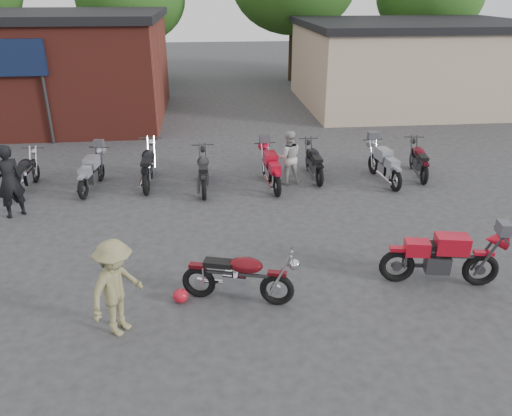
{
  "coord_description": "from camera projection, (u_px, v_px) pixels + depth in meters",
  "views": [
    {
      "loc": [
        -1.23,
        -8.12,
        5.21
      ],
      "look_at": [
        -0.23,
        1.46,
        0.9
      ],
      "focal_mm": 35.0,
      "sensor_mm": 36.0,
      "label": 1
    }
  ],
  "objects": [
    {
      "name": "tree_3",
      "position": [
        428.0,
        12.0,
        29.17
      ],
      "size": [
        6.08,
        6.08,
        7.6
      ],
      "primitive_type": null,
      "color": "#224612",
      "rests_on": "ground"
    },
    {
      "name": "row_bike_6",
      "position": [
        384.0,
        163.0,
        14.25
      ],
      "size": [
        0.86,
        2.03,
        1.14
      ],
      "primitive_type": null,
      "rotation": [
        0.0,
        0.0,
        1.68
      ],
      "color": "gray",
      "rests_on": "ground"
    },
    {
      "name": "helmet",
      "position": [
        181.0,
        296.0,
        8.93
      ],
      "size": [
        0.36,
        0.36,
        0.26
      ],
      "primitive_type": "ellipsoid",
      "rotation": [
        0.0,
        0.0,
        -0.39
      ],
      "color": "#B11221",
      "rests_on": "ground"
    },
    {
      "name": "row_bike_0",
      "position": [
        25.0,
        172.0,
        13.63
      ],
      "size": [
        0.7,
        1.92,
        1.1
      ],
      "primitive_type": null,
      "rotation": [
        0.0,
        0.0,
        1.53
      ],
      "color": "black",
      "rests_on": "ground"
    },
    {
      "name": "row_bike_3",
      "position": [
        203.0,
        170.0,
        13.71
      ],
      "size": [
        0.66,
        1.98,
        1.15
      ],
      "primitive_type": null,
      "rotation": [
        0.0,
        0.0,
        1.57
      ],
      "color": "black",
      "rests_on": "ground"
    },
    {
      "name": "vintage_motorcycle",
      "position": [
        239.0,
        274.0,
        8.78
      ],
      "size": [
        2.07,
        1.16,
        1.14
      ],
      "primitive_type": null,
      "rotation": [
        0.0,
        0.0,
        -0.27
      ],
      "color": "#590B11",
      "rests_on": "ground"
    },
    {
      "name": "row_bike_5",
      "position": [
        314.0,
        160.0,
        14.56
      ],
      "size": [
        0.66,
        1.88,
        1.09
      ],
      "primitive_type": null,
      "rotation": [
        0.0,
        0.0,
        1.59
      ],
      "color": "black",
      "rests_on": "ground"
    },
    {
      "name": "row_bike_2",
      "position": [
        148.0,
        164.0,
        14.05
      ],
      "size": [
        0.73,
        2.13,
        1.23
      ],
      "primitive_type": null,
      "rotation": [
        0.0,
        0.0,
        1.56
      ],
      "color": "black",
      "rests_on": "ground"
    },
    {
      "name": "tree_2",
      "position": [
        293.0,
        1.0,
        28.18
      ],
      "size": [
        7.04,
        7.04,
        8.8
      ],
      "primitive_type": null,
      "color": "#224612",
      "rests_on": "ground"
    },
    {
      "name": "row_bike_4",
      "position": [
        271.0,
        167.0,
        13.9
      ],
      "size": [
        0.82,
        2.03,
        1.15
      ],
      "primitive_type": null,
      "rotation": [
        0.0,
        0.0,
        1.66
      ],
      "color": "red",
      "rests_on": "ground"
    },
    {
      "name": "sportbike",
      "position": [
        443.0,
        255.0,
        9.29
      ],
      "size": [
        2.21,
        1.09,
        1.23
      ],
      "primitive_type": null,
      "rotation": [
        0.0,
        0.0,
        -0.19
      ],
      "color": "red",
      "rests_on": "ground"
    },
    {
      "name": "row_bike_7",
      "position": [
        419.0,
        159.0,
        14.7
      ],
      "size": [
        0.9,
        1.94,
        1.08
      ],
      "primitive_type": null,
      "rotation": [
        0.0,
        0.0,
        1.41
      ],
      "color": "#490913",
      "rests_on": "ground"
    },
    {
      "name": "row_bike_1",
      "position": [
        91.0,
        171.0,
        13.73
      ],
      "size": [
        0.87,
        1.94,
        1.08
      ],
      "primitive_type": null,
      "rotation": [
        0.0,
        0.0,
        1.43
      ],
      "color": "gray",
      "rests_on": "ground"
    },
    {
      "name": "brick_building",
      "position": [
        15.0,
        70.0,
        20.67
      ],
      "size": [
        12.0,
        8.0,
        4.0
      ],
      "primitive_type": "cube",
      "color": "maroon",
      "rests_on": "ground"
    },
    {
      "name": "tree_1",
      "position": [
        132.0,
        15.0,
        27.61
      ],
      "size": [
        5.92,
        5.92,
        7.4
      ],
      "primitive_type": null,
      "color": "#224612",
      "rests_on": "ground"
    },
    {
      "name": "person_light",
      "position": [
        288.0,
        157.0,
        14.07
      ],
      "size": [
        0.78,
        0.62,
        1.54
      ],
      "primitive_type": "imported",
      "rotation": [
        0.0,
        0.0,
        3.19
      ],
      "color": "#B0AFAB",
      "rests_on": "ground"
    },
    {
      "name": "stucco_building",
      "position": [
        412.0,
        66.0,
        23.32
      ],
      "size": [
        10.0,
        8.0,
        3.5
      ],
      "primitive_type": "cube",
      "color": "tan",
      "rests_on": "ground"
    },
    {
      "name": "person_tan",
      "position": [
        116.0,
        288.0,
        7.89
      ],
      "size": [
        1.11,
        1.24,
        1.67
      ],
      "primitive_type": "imported",
      "rotation": [
        0.0,
        0.0,
        0.98
      ],
      "color": "#857E52",
      "rests_on": "ground"
    },
    {
      "name": "ground",
      "position": [
        276.0,
        281.0,
        9.62
      ],
      "size": [
        90.0,
        90.0,
        0.0
      ],
      "primitive_type": "plane",
      "color": "#303133"
    },
    {
      "name": "person_dark",
      "position": [
        9.0,
        181.0,
        11.96
      ],
      "size": [
        0.79,
        0.75,
        1.82
      ],
      "primitive_type": "imported",
      "rotation": [
        0.0,
        0.0,
        3.79
      ],
      "color": "black",
      "rests_on": "ground"
    }
  ]
}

